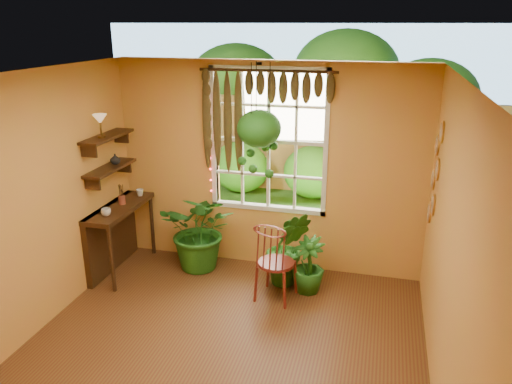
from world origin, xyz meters
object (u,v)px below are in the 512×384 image
at_px(counter_ledge, 114,230).
at_px(windsor_chair, 275,273).
at_px(potted_plant_mid, 288,248).
at_px(potted_plant_left, 201,230).
at_px(hanging_basket, 259,132).

bearing_deg(counter_ledge, windsor_chair, -5.83).
xyz_separation_m(counter_ledge, potted_plant_mid, (2.29, 0.17, -0.06)).
bearing_deg(potted_plant_left, counter_ledge, -164.50).
xyz_separation_m(counter_ledge, windsor_chair, (2.21, -0.23, -0.22)).
bearing_deg(potted_plant_mid, counter_ledge, -175.70).
xyz_separation_m(windsor_chair, potted_plant_left, (-1.11, 0.53, 0.21)).
bearing_deg(windsor_chair, potted_plant_mid, 89.35).
distance_m(counter_ledge, windsor_chair, 2.23).
xyz_separation_m(counter_ledge, hanging_basket, (1.87, 0.34, 1.33)).
distance_m(counter_ledge, potted_plant_mid, 2.29).
bearing_deg(windsor_chair, counter_ledge, -175.67).
height_order(counter_ledge, hanging_basket, hanging_basket).
relative_size(counter_ledge, windsor_chair, 1.04).
bearing_deg(potted_plant_mid, potted_plant_left, 173.61).
bearing_deg(hanging_basket, counter_ledge, -169.60).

